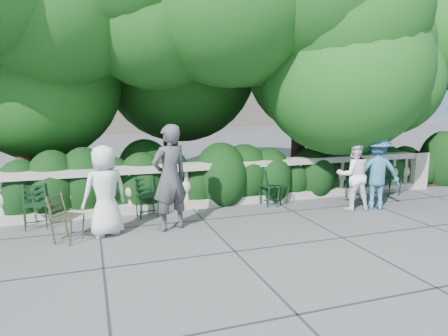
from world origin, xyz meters
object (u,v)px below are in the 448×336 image
object	(u,v)px
person_woman_grey	(170,178)
chair_weathered	(76,242)
chair_f	(393,196)
chair_b	(150,219)
chair_c	(274,206)
person_casual_man	(353,175)
person_older_blue	(376,172)
chair_e	(357,200)
chair_a	(36,230)
person_businessman	(105,191)
chair_d	(282,206)

from	to	relation	value
person_woman_grey	chair_weathered	bearing A→B (deg)	-15.00
chair_f	chair_b	bearing A→B (deg)	174.15
chair_c	person_casual_man	bearing A→B (deg)	-36.64
chair_b	person_older_blue	size ratio (longest dim) A/B	0.51
chair_c	chair_f	distance (m)	3.27
chair_e	chair_a	bearing A→B (deg)	-162.11
person_businessman	person_casual_man	world-z (taller)	person_businessman
chair_d	chair_weathered	world-z (taller)	same
chair_f	chair_weathered	distance (m)	7.52
chair_d	chair_f	distance (m)	3.07
chair_weathered	person_casual_man	bearing A→B (deg)	-55.01
chair_a	person_casual_man	xyz separation A→B (m)	(6.41, -0.66, 0.77)
chair_b	person_casual_man	xyz separation A→B (m)	(4.32, -0.72, 0.77)
person_casual_man	chair_a	bearing A→B (deg)	8.66
chair_weathered	person_casual_man	world-z (taller)	person_casual_man
chair_b	chair_f	world-z (taller)	same
chair_e	chair_d	bearing A→B (deg)	-166.42
chair_c	chair_weathered	bearing A→B (deg)	-175.38
chair_e	person_woman_grey	bearing A→B (deg)	-153.20
chair_c	chair_d	world-z (taller)	same
person_businessman	person_woman_grey	size ratio (longest dim) A/B	0.82
chair_d	person_casual_man	size ratio (longest dim) A/B	0.55
chair_f	person_casual_man	xyz separation A→B (m)	(-1.76, -0.70, 0.77)
chair_b	person_older_blue	xyz separation A→B (m)	(4.83, -0.83, 0.82)
chair_c	chair_d	distance (m)	0.20
chair_f	chair_c	bearing A→B (deg)	172.90
chair_a	chair_f	world-z (taller)	same
chair_b	chair_weathered	size ratio (longest dim) A/B	1.00
person_businessman	chair_f	bearing A→B (deg)	166.03
chair_d	chair_e	xyz separation A→B (m)	(1.93, -0.15, 0.00)
chair_a	chair_d	xyz separation A→B (m)	(5.10, 0.13, 0.00)
chair_c	chair_e	world-z (taller)	same
chair_a	person_woman_grey	distance (m)	2.66
chair_e	person_businessman	world-z (taller)	person_businessman
chair_a	person_casual_man	size ratio (longest dim) A/B	0.55
chair_a	chair_b	xyz separation A→B (m)	(2.09, 0.06, 0.00)
person_businessman	chair_e	bearing A→B (deg)	166.55
chair_e	person_casual_man	size ratio (longest dim) A/B	0.55
person_casual_man	chair_weathered	bearing A→B (deg)	17.09
chair_d	chair_a	bearing A→B (deg)	154.53
chair_weathered	person_casual_man	distance (m)	5.76
chair_d	person_casual_man	xyz separation A→B (m)	(1.31, -0.79, 0.77)
chair_e	person_woman_grey	distance (m)	4.82
chair_weathered	person_woman_grey	size ratio (longest dim) A/B	0.43
chair_b	person_businessman	world-z (taller)	person_businessman
chair_c	chair_e	distance (m)	2.13
person_businessman	person_older_blue	distance (m)	5.70
chair_b	chair_c	xyz separation A→B (m)	(2.81, 0.06, 0.00)
chair_e	person_casual_man	bearing A→B (deg)	-116.10
chair_b	chair_f	size ratio (longest dim) A/B	1.00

